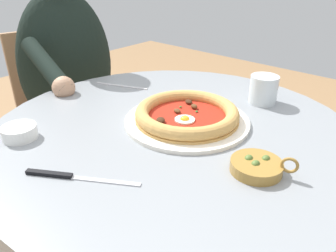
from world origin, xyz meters
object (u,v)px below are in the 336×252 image
pizza_on_plate (187,116)px  steak_knife (65,176)px  water_glass (263,91)px  olive_pan (257,166)px  diner_person (73,112)px  cafe_chair_diner (62,106)px  fork_utensil (121,86)px  dining_table (172,174)px  ramekin_capers (19,132)px

pizza_on_plate → steak_knife: pizza_on_plate is taller
pizza_on_plate → water_glass: 0.26m
olive_pan → diner_person: diner_person is taller
pizza_on_plate → cafe_chair_diner: cafe_chair_diner is taller
steak_knife → fork_utensil: size_ratio=1.16×
steak_knife → cafe_chair_diner: cafe_chair_diner is taller
diner_person → cafe_chair_diner: 0.14m
steak_knife → water_glass: bearing=-10.8°
fork_utensil → diner_person: size_ratio=0.14×
pizza_on_plate → fork_utensil: pizza_on_plate is taller
dining_table → fork_utensil: 0.36m
dining_table → steak_knife: 0.33m
fork_utensil → cafe_chair_diner: size_ratio=0.20×
diner_person → olive_pan: bearing=-100.6°
steak_knife → ramekin_capers: bearing=85.0°
dining_table → water_glass: bearing=-18.3°
pizza_on_plate → olive_pan: bearing=-108.1°
dining_table → ramekin_capers: (-0.28, 0.23, 0.16)m
ramekin_capers → fork_utensil: size_ratio=0.46×
pizza_on_plate → olive_pan: 0.25m
steak_knife → diner_person: diner_person is taller
pizza_on_plate → fork_utensil: size_ratio=1.83×
steak_knife → cafe_chair_diner: 0.94m
steak_knife → cafe_chair_diner: (0.46, 0.79, -0.23)m
ramekin_capers → diner_person: size_ratio=0.07×
dining_table → water_glass: (0.29, -0.09, 0.18)m
steak_knife → diner_person: (0.43, 0.65, -0.22)m
ramekin_capers → water_glass: bearing=-29.8°
fork_utensil → cafe_chair_diner: bearing=83.3°
pizza_on_plate → olive_pan: olive_pan is taller
water_glass → dining_table: bearing=161.7°
water_glass → steak_knife: (-0.58, 0.11, -0.03)m
ramekin_capers → fork_utensil: 0.39m
diner_person → fork_utensil: bearing=-94.6°
ramekin_capers → olive_pan: 0.54m
pizza_on_plate → dining_table: bearing=163.0°
cafe_chair_diner → olive_pan: bearing=-100.8°
pizza_on_plate → ramekin_capers: bearing=142.9°
diner_person → cafe_chair_diner: size_ratio=1.42×
dining_table → diner_person: (0.14, 0.67, -0.07)m
ramekin_capers → pizza_on_plate: bearing=-37.1°
olive_pan → fork_utensil: (0.14, 0.56, -0.01)m
ramekin_capers → fork_utensil: ramekin_capers is taller
pizza_on_plate → olive_pan: (-0.08, -0.24, -0.01)m
steak_knife → olive_pan: size_ratio=1.61×
ramekin_capers → cafe_chair_diner: 0.77m
water_glass → diner_person: bearing=101.2°
pizza_on_plate → fork_utensil: 0.33m
ramekin_capers → olive_pan: (0.24, -0.48, -0.00)m
water_glass → diner_person: (-0.15, 0.76, -0.25)m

